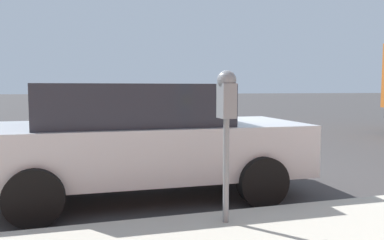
# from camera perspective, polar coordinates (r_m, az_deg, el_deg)

# --- Properties ---
(ground_plane) EXTENTS (220.00, 220.00, 0.00)m
(ground_plane) POSITION_cam_1_polar(r_m,az_deg,el_deg) (6.38, -0.03, -8.66)
(ground_plane) COLOR #3D3A3A
(parking_meter) EXTENTS (0.21, 0.19, 1.52)m
(parking_meter) POSITION_cam_1_polar(r_m,az_deg,el_deg) (3.69, 5.27, 1.98)
(parking_meter) COLOR gray
(parking_meter) RESTS_ON sidewalk
(car_silver) EXTENTS (2.06, 4.34, 1.54)m
(car_silver) POSITION_cam_1_polar(r_m,az_deg,el_deg) (5.19, -7.45, -2.71)
(car_silver) COLOR #B7BABF
(car_silver) RESTS_ON ground_plane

